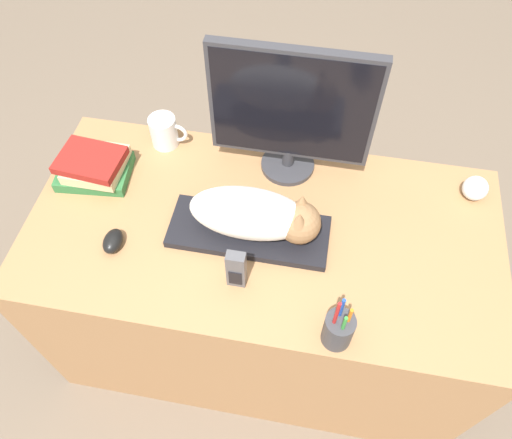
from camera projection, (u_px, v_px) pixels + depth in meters
name	position (u px, v px, depth m)	size (l,w,h in m)	color
ground_plane	(245.00, 416.00, 1.86)	(12.00, 12.00, 0.00)	#6B5B4C
desk	(262.00, 288.00, 1.75)	(1.39, 0.70, 0.74)	#9E7047
keyboard	(249.00, 232.00, 1.43)	(0.46, 0.18, 0.02)	black
cat	(259.00, 215.00, 1.36)	(0.36, 0.14, 0.15)	white
monitor	(292.00, 111.00, 1.39)	(0.47, 0.17, 0.44)	#333338
computer_mouse	(113.00, 241.00, 1.40)	(0.05, 0.08, 0.04)	black
coffee_mug	(165.00, 132.00, 1.61)	(0.12, 0.09, 0.11)	silver
pen_cup	(338.00, 329.00, 1.21)	(0.08, 0.08, 0.20)	#38383D
baseball	(475.00, 188.00, 1.49)	(0.07, 0.07, 0.07)	silver
phone	(236.00, 269.00, 1.30)	(0.05, 0.03, 0.13)	#4C4C51
book_stack	(94.00, 166.00, 1.53)	(0.23, 0.18, 0.09)	#2D6B38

